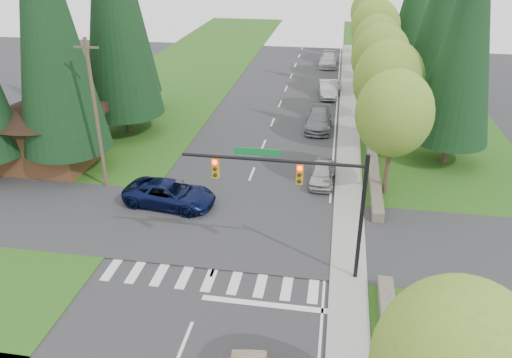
% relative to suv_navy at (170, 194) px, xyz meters
% --- Properties ---
extents(ground, '(120.00, 120.00, 0.00)m').
position_rel_suv_navy_xyz_m(ground, '(4.31, -10.15, -0.81)').
color(ground, '#28282B').
rests_on(ground, ground).
extents(grass_east, '(14.00, 110.00, 0.06)m').
position_rel_suv_navy_xyz_m(grass_east, '(17.31, 9.85, -0.78)').
color(grass_east, '#2A4E14').
rests_on(grass_east, ground).
extents(grass_west, '(14.00, 110.00, 0.06)m').
position_rel_suv_navy_xyz_m(grass_west, '(-8.69, 9.85, -0.78)').
color(grass_west, '#2A4E14').
rests_on(grass_west, ground).
extents(cross_street, '(120.00, 8.00, 0.10)m').
position_rel_suv_navy_xyz_m(cross_street, '(4.31, -2.15, -0.81)').
color(cross_street, '#28282B').
rests_on(cross_street, ground).
extents(sidewalk_east, '(1.80, 80.00, 0.13)m').
position_rel_suv_navy_xyz_m(sidewalk_east, '(11.21, 11.85, -0.74)').
color(sidewalk_east, gray).
rests_on(sidewalk_east, ground).
extents(curb_east, '(0.20, 80.00, 0.13)m').
position_rel_suv_navy_xyz_m(curb_east, '(10.36, 11.85, -0.74)').
color(curb_east, gray).
rests_on(curb_east, ground).
extents(stone_wall_north, '(0.70, 40.00, 0.70)m').
position_rel_suv_navy_xyz_m(stone_wall_north, '(12.91, 19.85, -0.46)').
color(stone_wall_north, '#4C4438').
rests_on(stone_wall_north, ground).
extents(traffic_signal, '(8.70, 0.37, 6.80)m').
position_rel_suv_navy_xyz_m(traffic_signal, '(8.68, -5.66, 4.18)').
color(traffic_signal, black).
rests_on(traffic_signal, ground).
extents(brown_building, '(8.40, 8.40, 5.40)m').
position_rel_suv_navy_xyz_m(brown_building, '(-10.69, 4.85, 2.33)').
color(brown_building, '#4C2D19').
rests_on(brown_building, ground).
extents(utility_pole, '(1.60, 0.24, 10.00)m').
position_rel_suv_navy_xyz_m(utility_pole, '(-5.19, 1.85, 4.34)').
color(utility_pole, '#473828').
rests_on(utility_pole, ground).
extents(decid_tree_0, '(4.80, 4.80, 8.37)m').
position_rel_suv_navy_xyz_m(decid_tree_0, '(13.51, 3.85, 4.79)').
color(decid_tree_0, '#38281C').
rests_on(decid_tree_0, ground).
extents(decid_tree_1, '(5.20, 5.20, 8.80)m').
position_rel_suv_navy_xyz_m(decid_tree_1, '(13.61, 10.85, 4.99)').
color(decid_tree_1, '#38281C').
rests_on(decid_tree_1, ground).
extents(decid_tree_2, '(5.00, 5.00, 8.82)m').
position_rel_suv_navy_xyz_m(decid_tree_2, '(13.41, 17.85, 5.12)').
color(decid_tree_2, '#38281C').
rests_on(decid_tree_2, ground).
extents(decid_tree_3, '(5.00, 5.00, 8.55)m').
position_rel_suv_navy_xyz_m(decid_tree_3, '(13.51, 24.85, 4.86)').
color(decid_tree_3, '#38281C').
rests_on(decid_tree_3, ground).
extents(decid_tree_4, '(5.40, 5.40, 9.18)m').
position_rel_suv_navy_xyz_m(decid_tree_4, '(13.61, 31.85, 5.26)').
color(decid_tree_4, '#38281C').
rests_on(decid_tree_4, ground).
extents(decid_tree_5, '(4.80, 4.80, 8.30)m').
position_rel_suv_navy_xyz_m(decid_tree_5, '(13.41, 38.85, 4.73)').
color(decid_tree_5, '#38281C').
rests_on(decid_tree_5, ground).
extents(decid_tree_6, '(5.20, 5.20, 8.86)m').
position_rel_suv_navy_xyz_m(decid_tree_6, '(13.51, 45.85, 5.06)').
color(decid_tree_6, '#38281C').
rests_on(decid_tree_6, ground).
extents(conifer_w_a, '(6.12, 6.12, 19.80)m').
position_rel_suv_navy_xyz_m(conifer_w_a, '(-8.69, 3.85, 9.99)').
color(conifer_w_a, '#38281C').
rests_on(conifer_w_a, ground).
extents(conifer_w_b, '(5.44, 5.44, 17.80)m').
position_rel_suv_navy_xyz_m(conifer_w_b, '(-11.69, 7.85, 8.99)').
color(conifer_w_b, '#38281C').
rests_on(conifer_w_b, ground).
extents(conifer_e_a, '(5.44, 5.44, 17.80)m').
position_rel_suv_navy_xyz_m(conifer_e_a, '(18.31, 9.85, 8.99)').
color(conifer_e_a, '#38281C').
rests_on(conifer_e_a, ground).
extents(suv_navy, '(6.09, 3.39, 1.61)m').
position_rel_suv_navy_xyz_m(suv_navy, '(0.00, 0.00, 0.00)').
color(suv_navy, '#0B1238').
rests_on(suv_navy, ground).
extents(parked_car_a, '(1.76, 4.11, 1.38)m').
position_rel_suv_navy_xyz_m(parked_car_a, '(9.33, 4.84, -0.11)').
color(parked_car_a, '#B0B0B5').
rests_on(parked_car_a, ground).
extents(parked_car_b, '(2.25, 5.40, 1.56)m').
position_rel_suv_navy_xyz_m(parked_car_b, '(8.51, 15.47, -0.03)').
color(parked_car_b, slate).
rests_on(parked_car_b, ground).
extents(parked_car_c, '(2.21, 5.00, 1.60)m').
position_rel_suv_navy_xyz_m(parked_car_c, '(8.91, 25.20, -0.01)').
color(parked_car_c, '#A1A1A5').
rests_on(parked_car_c, ground).
extents(parked_car_d, '(1.98, 3.91, 1.28)m').
position_rel_suv_navy_xyz_m(parked_car_d, '(9.47, 27.03, -0.17)').
color(parked_car_d, white).
rests_on(parked_car_d, ground).
extents(parked_car_e, '(2.27, 5.40, 1.56)m').
position_rel_suv_navy_xyz_m(parked_car_e, '(8.51, 38.61, -0.03)').
color(parked_car_e, '#B6B6BB').
rests_on(parked_car_e, ground).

